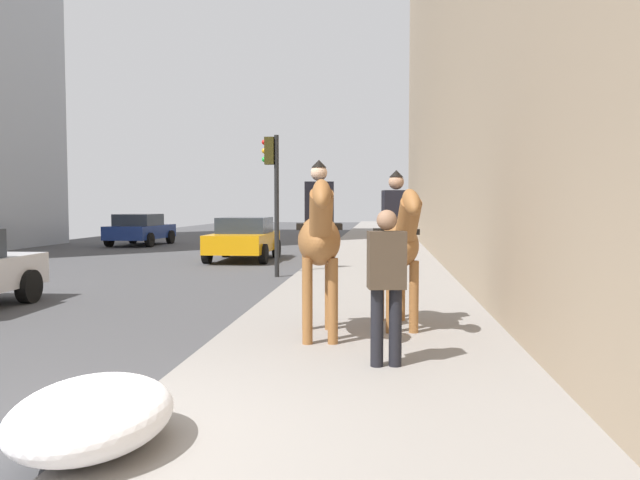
% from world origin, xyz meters
% --- Properties ---
extents(sidewalk_slab, '(120.00, 3.93, 0.12)m').
position_xyz_m(sidewalk_slab, '(0.00, -1.97, 0.06)').
color(sidewalk_slab, gray).
rests_on(sidewalk_slab, ground).
extents(mounted_horse_near, '(2.15, 0.76, 2.35)m').
position_xyz_m(mounted_horse_near, '(3.80, -1.39, 1.44)').
color(mounted_horse_near, brown).
rests_on(mounted_horse_near, sidewalk_slab).
extents(mounted_horse_far, '(2.14, 0.80, 2.25)m').
position_xyz_m(mounted_horse_far, '(4.58, -2.42, 1.35)').
color(mounted_horse_far, brown).
rests_on(mounted_horse_far, sidewalk_slab).
extents(pedestrian_greeting, '(0.32, 0.43, 1.70)m').
position_xyz_m(pedestrian_greeting, '(2.44, -2.26, 1.10)').
color(pedestrian_greeting, black).
rests_on(pedestrian_greeting, sidewalk_slab).
extents(car_near_lane, '(3.93, 2.22, 1.44)m').
position_xyz_m(car_near_lane, '(22.96, 8.86, 0.75)').
color(car_near_lane, navy).
rests_on(car_near_lane, ground).
extents(car_far_lane, '(3.86, 2.05, 1.44)m').
position_xyz_m(car_far_lane, '(16.01, 2.42, 0.75)').
color(car_far_lane, orange).
rests_on(car_far_lane, ground).
extents(traffic_light_near_curb, '(0.20, 0.44, 3.65)m').
position_xyz_m(traffic_light_near_curb, '(11.42, 0.59, 2.46)').
color(traffic_light_near_curb, black).
rests_on(traffic_light_near_curb, ground).
extents(snow_pile_near, '(1.43, 1.10, 0.49)m').
position_xyz_m(snow_pile_near, '(-0.06, -0.15, 0.37)').
color(snow_pile_near, white).
rests_on(snow_pile_near, sidewalk_slab).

